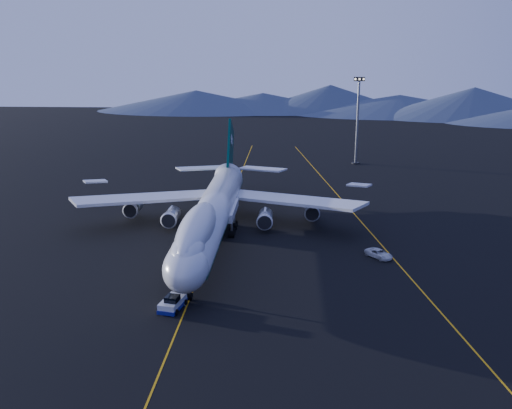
# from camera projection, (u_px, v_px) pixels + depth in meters

# --- Properties ---
(ground) EXTENTS (500.00, 500.00, 0.00)m
(ground) POSITION_uv_depth(u_px,v_px,m) (213.00, 241.00, 108.13)
(ground) COLOR black
(ground) RESTS_ON ground
(taxiway_line_main) EXTENTS (0.25, 220.00, 0.01)m
(taxiway_line_main) POSITION_uv_depth(u_px,v_px,m) (213.00, 240.00, 108.12)
(taxiway_line_main) COLOR orange
(taxiway_line_main) RESTS_ON ground
(taxiway_line_side) EXTENTS (28.08, 198.09, 0.01)m
(taxiway_line_side) POSITION_uv_depth(u_px,v_px,m) (366.00, 227.00, 116.00)
(taxiway_line_side) COLOR orange
(taxiway_line_side) RESTS_ON ground
(boeing_747) EXTENTS (59.62, 72.43, 19.37)m
(boeing_747) POSITION_uv_depth(u_px,v_px,m) (213.00, 211.00, 106.62)
(boeing_747) COLOR silver
(boeing_747) RESTS_ON ground
(pushback_tug) EXTENTS (3.71, 5.49, 2.21)m
(pushback_tug) POSITION_uv_depth(u_px,v_px,m) (173.00, 304.00, 79.65)
(pushback_tug) COLOR silver
(pushback_tug) RESTS_ON ground
(service_van) EXTENTS (5.10, 5.66, 1.46)m
(service_van) POSITION_uv_depth(u_px,v_px,m) (379.00, 254.00, 99.11)
(service_van) COLOR silver
(service_van) RESTS_ON ground
(floodlight_mast) EXTENTS (3.32, 2.49, 26.87)m
(floodlight_mast) POSITION_uv_depth(u_px,v_px,m) (357.00, 121.00, 176.81)
(floodlight_mast) COLOR black
(floodlight_mast) RESTS_ON ground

